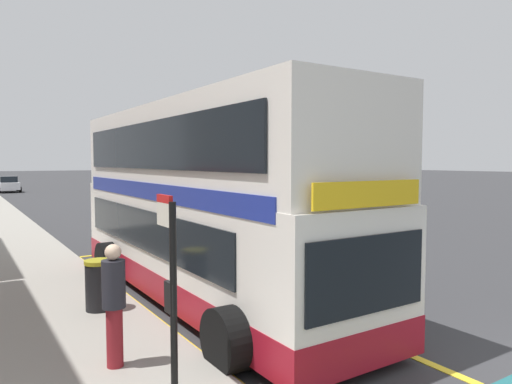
% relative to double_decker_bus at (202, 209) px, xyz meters
% --- Properties ---
extents(ground_plane, '(260.00, 260.00, 0.00)m').
position_rel_double_decker_bus_xyz_m(ground_plane, '(2.46, 24.88, -2.06)').
color(ground_plane, '#333335').
extents(double_decker_bus, '(3.26, 10.36, 4.40)m').
position_rel_double_decker_bus_xyz_m(double_decker_bus, '(0.00, 0.00, 0.00)').
color(double_decker_bus, white).
rests_on(double_decker_bus, ground).
extents(bus_bay_markings, '(3.02, 12.52, 0.01)m').
position_rel_double_decker_bus_xyz_m(bus_bay_markings, '(-0.04, 0.08, -2.06)').
color(bus_bay_markings, yellow).
rests_on(bus_bay_markings, ground).
extents(bus_stop_sign, '(0.09, 0.51, 2.60)m').
position_rel_double_decker_bus_xyz_m(bus_stop_sign, '(-2.51, -4.23, -0.38)').
color(bus_stop_sign, black).
rests_on(bus_stop_sign, pavement_near).
extents(parked_car_white_across, '(2.09, 4.20, 1.62)m').
position_rel_double_decker_bus_xyz_m(parked_car_white_across, '(5.38, 16.27, -1.26)').
color(parked_car_white_across, silver).
rests_on(parked_car_white_across, ground).
extents(parked_car_white_distant, '(2.09, 4.20, 1.62)m').
position_rel_double_decker_bus_xyz_m(parked_car_white_distant, '(-0.28, 43.71, -1.26)').
color(parked_car_white_distant, silver).
rests_on(parked_car_white_distant, ground).
extents(pedestrian_further_back, '(0.34, 0.34, 1.82)m').
position_rel_double_decker_bus_xyz_m(pedestrian_further_back, '(-2.85, -2.90, -0.92)').
color(pedestrian_further_back, maroon).
rests_on(pedestrian_further_back, pavement_near).
extents(litter_bin, '(0.55, 0.55, 1.03)m').
position_rel_double_decker_bus_xyz_m(litter_bin, '(-2.37, -0.08, -1.41)').
color(litter_bin, black).
rests_on(litter_bin, pavement_near).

